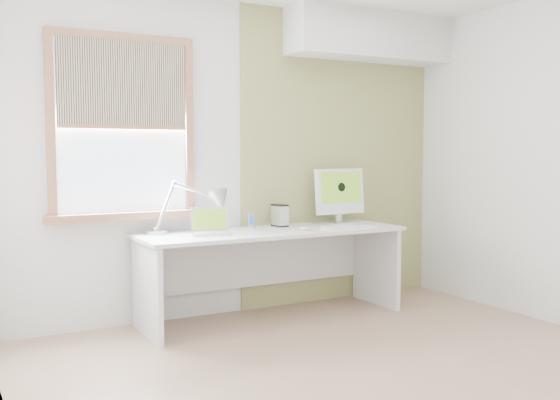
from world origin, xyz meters
TOP-DOWN VIEW (x-y plane):
  - room at (0.00, 0.00)m, footprint 4.04×3.54m
  - accent_wall at (1.00, 1.74)m, footprint 2.00×0.02m
  - soffit at (1.20, 1.57)m, footprint 1.60×0.40m
  - window at (-1.00, 1.71)m, footprint 1.20×0.14m
  - desk at (0.11, 1.44)m, footprint 2.20×0.70m
  - desk_lamp at (-0.39, 1.51)m, footprint 0.71×0.35m
  - laptop at (-0.43, 1.38)m, footprint 0.35×0.31m
  - phone_dock at (0.01, 1.57)m, footprint 0.07×0.07m
  - external_drive at (0.28, 1.56)m, footprint 0.10×0.15m
  - imac at (0.88, 1.55)m, footprint 0.49×0.17m
  - keyboard at (0.72, 1.18)m, footprint 0.47×0.20m
  - mouse at (0.33, 1.25)m, footprint 0.08×0.11m

SIDE VIEW (x-z plane):
  - desk at x=0.11m, z-range 0.17..0.90m
  - keyboard at x=0.72m, z-range 0.73..0.75m
  - mouse at x=0.33m, z-range 0.73..0.76m
  - phone_dock at x=0.01m, z-range 0.70..0.83m
  - laptop at x=-0.43m, z-range 0.68..0.88m
  - external_drive at x=0.28m, z-range 0.73..0.92m
  - desk_lamp at x=-0.39m, z-range 0.74..1.15m
  - imac at x=0.88m, z-range 0.76..1.24m
  - room at x=0.00m, z-range -0.02..2.62m
  - accent_wall at x=1.00m, z-range 0.00..2.60m
  - window at x=-1.00m, z-range 0.83..2.25m
  - soffit at x=1.20m, z-range 2.19..2.61m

